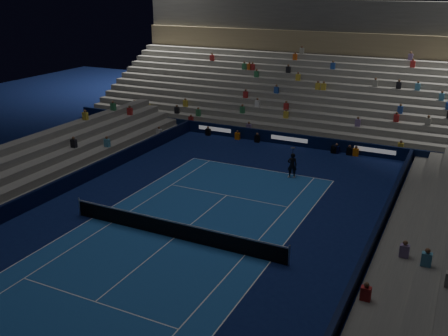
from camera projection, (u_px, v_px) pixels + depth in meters
ground at (174, 238)px, 26.72m from camera, size 90.00×90.00×0.00m
court_surface at (174, 238)px, 26.72m from camera, size 10.97×23.77×0.01m
sponsor_barrier_far at (290, 139)px, 42.15m from camera, size 44.00×0.25×1.00m
sponsor_barrier_east at (359, 273)px, 22.53m from camera, size 0.25×37.00×1.00m
sponsor_barrier_west at (37, 197)px, 30.57m from camera, size 0.25×37.00×1.00m
grandstand_main at (323, 86)px, 49.10m from camera, size 44.00×15.20×11.20m
grandstand_east at (444, 284)px, 20.95m from camera, size 5.00×37.00×2.50m
tennis_net at (174, 229)px, 26.55m from camera, size 12.90×0.10×1.10m
tennis_player at (292, 165)px, 34.84m from camera, size 0.76×0.63×1.79m
broadcast_camera at (334, 149)px, 40.21m from camera, size 0.46×0.90×0.59m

